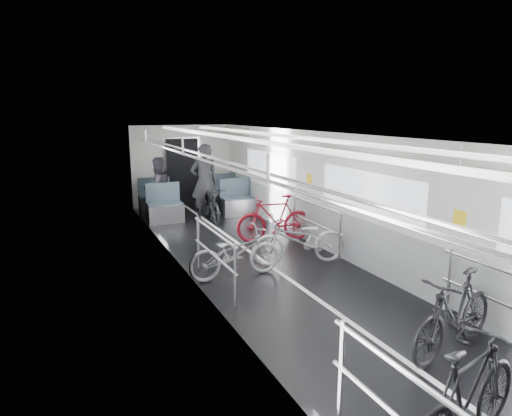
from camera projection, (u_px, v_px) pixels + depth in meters
The scene contains 9 objects.
car_shell at pixel (250, 197), 9.01m from camera, with size 3.02×14.01×2.41m.
bike_left_mid at pixel (468, 398), 3.74m from camera, with size 0.47×1.66×1.00m, color black.
bike_left_far at pixel (235, 253), 7.77m from camera, with size 0.58×1.65×0.87m, color #A2A2A6.
bike_right_near at pixel (454, 314), 5.28m from camera, with size 0.47×1.66×1.00m, color black.
bike_right_mid at pixel (300, 240), 8.41m from camera, with size 0.63×1.81×0.95m, color #ACABB0.
bike_right_far at pixel (275, 218), 9.91m from camera, with size 0.48×1.71×1.03m, color maroon.
bike_aisle at pixel (211, 204), 11.93m from camera, with size 0.57×1.64×0.86m, color black.
person_standing at pixel (204, 183), 11.74m from camera, with size 0.73×0.48×2.00m, color black.
person_seated at pixel (158, 188), 11.96m from camera, with size 0.79×0.62×1.63m, color #2C2A31.
Camera 1 is at (-3.47, -6.37, 2.80)m, focal length 32.00 mm.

